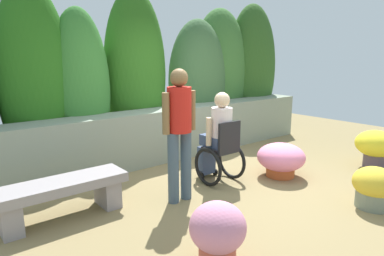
# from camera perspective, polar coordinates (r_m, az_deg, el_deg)

# --- Properties ---
(ground_plane) EXTENTS (12.21, 12.21, 0.00)m
(ground_plane) POSITION_cam_1_polar(r_m,az_deg,el_deg) (4.95, 5.61, -9.59)
(ground_plane) COLOR olive
(stone_retaining_wall) EXTENTS (7.05, 0.54, 0.91)m
(stone_retaining_wall) POSITION_cam_1_polar(r_m,az_deg,el_deg) (6.03, -5.23, -1.11)
(stone_retaining_wall) COLOR gray
(stone_retaining_wall) RESTS_ON ground
(hedge_backdrop) EXTENTS (7.27, 1.16, 3.02)m
(hedge_backdrop) POSITION_cam_1_polar(r_m,az_deg,el_deg) (6.69, -4.98, 8.49)
(hedge_backdrop) COLOR #153D22
(hedge_backdrop) RESTS_ON ground
(stone_bench) EXTENTS (1.46, 0.45, 0.45)m
(stone_bench) POSITION_cam_1_polar(r_m,az_deg,el_deg) (4.15, -21.16, -10.24)
(stone_bench) COLOR gray
(stone_bench) RESTS_ON ground
(person_in_wheelchair) EXTENTS (0.53, 0.66, 1.33)m
(person_in_wheelchair) POSITION_cam_1_polar(r_m,az_deg,el_deg) (4.91, 4.54, -2.13)
(person_in_wheelchair) COLOR black
(person_in_wheelchair) RESTS_ON ground
(person_standing_companion) EXTENTS (0.49, 0.30, 1.68)m
(person_standing_companion) POSITION_cam_1_polar(r_m,az_deg,el_deg) (4.16, -2.18, 0.26)
(person_standing_companion) COLOR #405463
(person_standing_companion) RESTS_ON ground
(flower_pot_purple_near) EXTENTS (0.51, 0.51, 0.58)m
(flower_pot_purple_near) POSITION_cam_1_polar(r_m,az_deg,el_deg) (3.10, 4.36, -17.14)
(flower_pot_purple_near) COLOR #B64F40
(flower_pot_purple_near) RESTS_ON ground
(flower_pot_terracotta_by_wall) EXTENTS (0.51, 0.51, 0.51)m
(flower_pot_terracotta_by_wall) POSITION_cam_1_polar(r_m,az_deg,el_deg) (4.71, 28.47, -8.73)
(flower_pot_terracotta_by_wall) COLOR gray
(flower_pot_terracotta_by_wall) RESTS_ON ground
(flower_pot_red_accent) EXTENTS (0.73, 0.73, 0.52)m
(flower_pot_red_accent) POSITION_cam_1_polar(r_m,az_deg,el_deg) (5.38, 14.81, -5.09)
(flower_pot_red_accent) COLOR #BD552A
(flower_pot_red_accent) RESTS_ON ground
(flower_pot_small_foreground) EXTENTS (0.65, 0.65, 0.63)m
(flower_pot_small_foreground) POSITION_cam_1_polar(r_m,az_deg,el_deg) (6.36, 28.69, -2.70)
(flower_pot_small_foreground) COLOR #564857
(flower_pot_small_foreground) RESTS_ON ground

